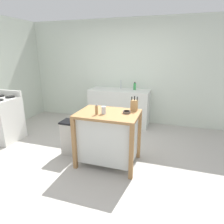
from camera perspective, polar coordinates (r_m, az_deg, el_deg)
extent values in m
plane|color=#ADA8A0|center=(3.48, -4.31, -13.65)|extent=(6.43, 6.43, 0.00)
cube|color=silver|center=(5.05, 4.58, 11.77)|extent=(5.43, 0.10, 2.60)
cube|color=beige|center=(5.25, -30.28, 9.71)|extent=(0.10, 2.74, 2.60)
cube|color=#9E7042|center=(3.00, -1.16, -0.54)|extent=(0.97, 0.70, 0.04)
cube|color=silver|center=(3.14, -1.11, -7.40)|extent=(0.87, 0.60, 0.75)
cube|color=#9E7042|center=(3.07, -11.23, -9.41)|extent=(0.06, 0.06, 0.85)
cube|color=#9E7042|center=(2.78, 5.83, -12.11)|extent=(0.06, 0.06, 0.85)
cube|color=#9E7042|center=(3.59, -6.39, -5.13)|extent=(0.06, 0.06, 0.85)
cube|color=#9E7042|center=(3.34, 8.12, -6.92)|extent=(0.06, 0.06, 0.85)
cube|color=tan|center=(3.11, 6.69, 2.02)|extent=(0.11, 0.09, 0.17)
cylinder|color=black|center=(3.09, 5.96, 4.10)|extent=(0.02, 0.02, 0.06)
cylinder|color=black|center=(3.08, 6.77, 4.15)|extent=(0.02, 0.02, 0.07)
cylinder|color=black|center=(3.07, 7.57, 4.00)|extent=(0.02, 0.02, 0.06)
cylinder|color=#564C47|center=(2.97, 4.43, -0.01)|extent=(0.12, 0.12, 0.04)
cylinder|color=#342D2A|center=(2.96, 4.43, 0.27)|extent=(0.10, 0.10, 0.01)
cylinder|color=silver|center=(2.92, -2.54, 0.57)|extent=(0.07, 0.07, 0.12)
cylinder|color=#AD7F4C|center=(2.89, -4.66, 0.55)|extent=(0.04, 0.04, 0.14)
sphere|color=#99999E|center=(2.86, -4.70, 2.09)|extent=(0.03, 0.03, 0.03)
cube|color=#B7B2A8|center=(3.57, -11.80, -7.71)|extent=(0.34, 0.26, 0.60)
cube|color=black|center=(3.45, -12.12, -2.96)|extent=(0.36, 0.28, 0.03)
cube|color=silver|center=(4.90, 2.17, 1.53)|extent=(1.50, 0.60, 0.90)
cube|color=silver|center=(4.78, 2.16, 6.50)|extent=(0.44, 0.36, 0.03)
cylinder|color=#B7BCC1|center=(4.91, 2.68, 8.27)|extent=(0.02, 0.02, 0.22)
cylinder|color=green|center=(4.78, 6.82, 7.59)|extent=(0.06, 0.06, 0.17)
cylinder|color=black|center=(4.77, 6.86, 8.72)|extent=(0.04, 0.04, 0.02)
cube|color=white|center=(4.58, -29.88, -2.00)|extent=(0.60, 0.60, 0.90)
cube|color=white|center=(4.65, -28.35, 5.04)|extent=(0.60, 0.04, 0.12)
cylinder|color=black|center=(4.46, -28.25, 3.98)|extent=(0.18, 0.18, 0.02)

